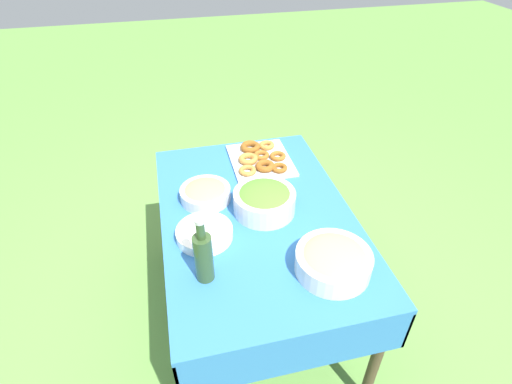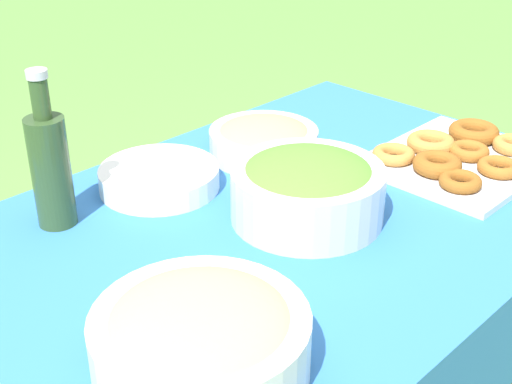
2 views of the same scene
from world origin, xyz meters
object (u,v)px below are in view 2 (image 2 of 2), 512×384
object	(u,v)px
donut_platter	(458,156)
olive_oil_bottle	(50,166)
salad_bowl	(308,188)
pasta_bowl	(201,336)
plate_stack	(159,178)
bread_bowl	(264,139)

from	to	relation	value
donut_platter	olive_oil_bottle	size ratio (longest dim) A/B	1.29
salad_bowl	pasta_bowl	bearing A→B (deg)	-157.89
donut_platter	plate_stack	bearing A→B (deg)	144.52
donut_platter	olive_oil_bottle	xyz separation A→B (m)	(-0.78, 0.42, 0.10)
plate_stack	bread_bowl	bearing A→B (deg)	-8.61
pasta_bowl	olive_oil_bottle	xyz separation A→B (m)	(0.08, 0.51, 0.06)
donut_platter	olive_oil_bottle	distance (m)	0.90
pasta_bowl	plate_stack	bearing A→B (deg)	56.99
donut_platter	plate_stack	distance (m)	0.68
salad_bowl	bread_bowl	world-z (taller)	salad_bowl
bread_bowl	salad_bowl	bearing A→B (deg)	-120.34
plate_stack	olive_oil_bottle	bearing A→B (deg)	173.30
salad_bowl	donut_platter	world-z (taller)	salad_bowl
salad_bowl	donut_platter	bearing A→B (deg)	-11.18
pasta_bowl	donut_platter	distance (m)	0.87
salad_bowl	olive_oil_bottle	bearing A→B (deg)	136.43
plate_stack	bread_bowl	world-z (taller)	bread_bowl
donut_platter	bread_bowl	xyz separation A→B (m)	(-0.28, 0.35, 0.02)
plate_stack	olive_oil_bottle	xyz separation A→B (m)	(-0.23, 0.03, 0.10)
plate_stack	salad_bowl	bearing A→B (deg)	-68.55
plate_stack	bread_bowl	distance (m)	0.28
plate_stack	pasta_bowl	bearing A→B (deg)	-123.01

